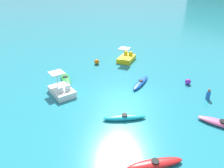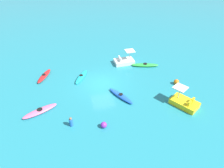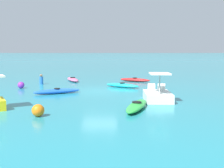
# 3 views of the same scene
# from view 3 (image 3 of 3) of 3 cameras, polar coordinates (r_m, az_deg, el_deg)

# --- Properties ---
(ground_plane) EXTENTS (600.00, 600.00, 0.00)m
(ground_plane) POSITION_cam_3_polar(r_m,az_deg,el_deg) (19.35, -2.65, -1.51)
(ground_plane) COLOR teal
(kayak_red) EXTENTS (1.80, 2.97, 0.37)m
(kayak_red) POSITION_cam_3_polar(r_m,az_deg,el_deg) (25.30, 4.88, 0.88)
(kayak_red) COLOR red
(kayak_red) RESTS_ON ground_plane
(kayak_green) EXTENTS (3.38, 1.62, 0.37)m
(kayak_green) POSITION_cam_3_polar(r_m,az_deg,el_deg) (13.49, 5.28, -4.62)
(kayak_green) COLOR green
(kayak_green) RESTS_ON ground_plane
(kayak_cyan) EXTENTS (2.01, 2.82, 0.37)m
(kayak_cyan) POSITION_cam_3_polar(r_m,az_deg,el_deg) (21.28, 2.17, -0.28)
(kayak_cyan) COLOR #19B7C6
(kayak_cyan) RESTS_ON ground_plane
(kayak_blue) EXTENTS (1.95, 3.12, 0.37)m
(kayak_blue) POSITION_cam_3_polar(r_m,az_deg,el_deg) (18.55, -11.58, -1.52)
(kayak_blue) COLOR blue
(kayak_blue) RESTS_ON ground_plane
(kayak_pink) EXTENTS (3.13, 1.90, 0.37)m
(kayak_pink) POSITION_cam_3_polar(r_m,az_deg,el_deg) (25.88, -8.35, 0.97)
(kayak_pink) COLOR pink
(kayak_pink) RESTS_ON ground_plane
(pedal_boat_white) EXTENTS (2.46, 1.51, 1.68)m
(pedal_boat_white) POSITION_cam_3_polar(r_m,az_deg,el_deg) (15.81, 9.65, -2.32)
(pedal_boat_white) COLOR white
(pedal_boat_white) RESTS_ON ground_plane
(buoy_purple) EXTENTS (0.51, 0.51, 0.51)m
(buoy_purple) POSITION_cam_3_polar(r_m,az_deg,el_deg) (21.86, -18.76, -0.21)
(buoy_purple) COLOR purple
(buoy_purple) RESTS_ON ground_plane
(buoy_orange) EXTENTS (0.55, 0.55, 0.55)m
(buoy_orange) POSITION_cam_3_polar(r_m,az_deg,el_deg) (12.34, -15.43, -5.43)
(buoy_orange) COLOR orange
(buoy_orange) RESTS_ON ground_plane
(person_near_shore) EXTENTS (0.39, 0.39, 0.88)m
(person_near_shore) POSITION_cam_3_polar(r_m,az_deg,el_deg) (23.93, -14.79, 0.85)
(person_near_shore) COLOR blue
(person_near_shore) RESTS_ON ground_plane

